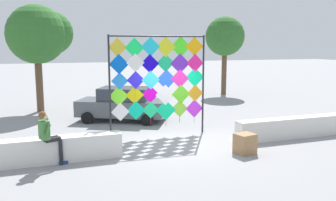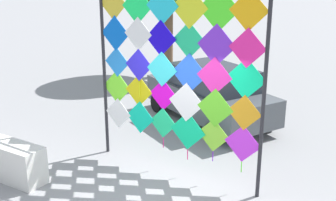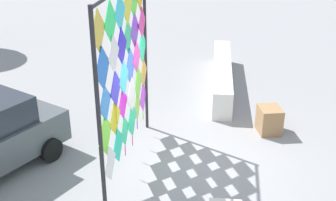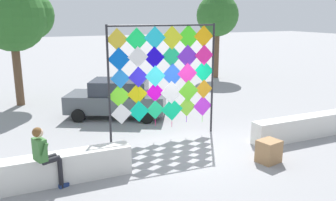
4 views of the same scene
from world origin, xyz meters
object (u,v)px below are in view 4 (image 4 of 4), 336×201
object	(u,v)px
cardboard_box_large	(269,151)
kite_display_rack	(164,73)
tree_broadleaf	(15,17)
seated_vendor	(45,153)
tree_far_right	(217,16)
parked_car	(117,98)

from	to	relation	value
cardboard_box_large	kite_display_rack	bearing A→B (deg)	121.36
tree_broadleaf	seated_vendor	bearing A→B (deg)	-89.09
tree_broadleaf	tree_far_right	world-z (taller)	tree_broadleaf
kite_display_rack	cardboard_box_large	distance (m)	4.00
cardboard_box_large	tree_far_right	distance (m)	13.98
parked_car	tree_far_right	xyz separation A→B (m)	(8.37, 6.13, 3.13)
kite_display_rack	tree_broadleaf	xyz separation A→B (m)	(-4.09, 6.70, 1.69)
tree_far_right	tree_broadleaf	bearing A→B (deg)	-168.01
kite_display_rack	tree_broadleaf	size ratio (longest dim) A/B	0.69
seated_vendor	parked_car	bearing A→B (deg)	58.66
cardboard_box_large	parked_car	bearing A→B (deg)	112.82
seated_vendor	cardboard_box_large	bearing A→B (deg)	-7.68
parked_car	cardboard_box_large	world-z (taller)	parked_car
kite_display_rack	seated_vendor	world-z (taller)	kite_display_rack
seated_vendor	parked_car	xyz separation A→B (m)	(3.23, 5.30, -0.18)
seated_vendor	cardboard_box_large	distance (m)	5.87
parked_car	tree_broadleaf	world-z (taller)	tree_broadleaf
seated_vendor	kite_display_rack	bearing A→B (deg)	29.56
cardboard_box_large	tree_far_right	world-z (taller)	tree_far_right
seated_vendor	parked_car	world-z (taller)	seated_vendor
cardboard_box_large	seated_vendor	bearing A→B (deg)	172.32
seated_vendor	tree_broadleaf	xyz separation A→B (m)	(-0.14, 8.93, 2.94)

